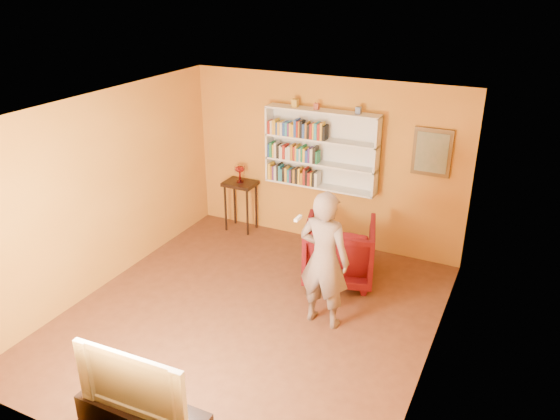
# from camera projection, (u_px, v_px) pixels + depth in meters

# --- Properties ---
(room_shell) EXTENTS (5.30, 5.80, 2.88)m
(room_shell) POSITION_uv_depth(u_px,v_px,m) (248.00, 247.00, 6.68)
(room_shell) COLOR #4F2B19
(room_shell) RESTS_ON ground
(bookshelf) EXTENTS (1.80, 0.29, 1.23)m
(bookshelf) POSITION_uv_depth(u_px,v_px,m) (322.00, 149.00, 8.43)
(bookshelf) COLOR silver
(bookshelf) RESTS_ON room_shell
(books_row_lower) EXTENTS (0.86, 0.19, 0.27)m
(books_row_lower) POSITION_uv_depth(u_px,v_px,m) (294.00, 175.00, 8.70)
(books_row_lower) COLOR gold
(books_row_lower) RESTS_ON bookshelf
(books_row_middle) EXTENTS (0.85, 0.18, 0.26)m
(books_row_middle) POSITION_uv_depth(u_px,v_px,m) (294.00, 152.00, 8.56)
(books_row_middle) COLOR #22439D
(books_row_middle) RESTS_ON bookshelf
(books_row_upper) EXTENTS (0.96, 0.19, 0.27)m
(books_row_upper) POSITION_uv_depth(u_px,v_px,m) (298.00, 129.00, 8.37)
(books_row_upper) COLOR maroon
(books_row_upper) RESTS_ON bookshelf
(ornament_left) EXTENTS (0.09, 0.09, 0.12)m
(ornament_left) POSITION_uv_depth(u_px,v_px,m) (295.00, 103.00, 8.29)
(ornament_left) COLOR #B69334
(ornament_left) RESTS_ON bookshelf
(ornament_centre) EXTENTS (0.07, 0.07, 0.10)m
(ornament_centre) POSITION_uv_depth(u_px,v_px,m) (317.00, 106.00, 8.15)
(ornament_centre) COLOR #994233
(ornament_centre) RESTS_ON bookshelf
(ornament_right) EXTENTS (0.08, 0.08, 0.10)m
(ornament_right) POSITION_uv_depth(u_px,v_px,m) (358.00, 110.00, 7.89)
(ornament_right) COLOR slate
(ornament_right) RESTS_ON bookshelf
(framed_painting) EXTENTS (0.55, 0.05, 0.70)m
(framed_painting) POSITION_uv_depth(u_px,v_px,m) (432.00, 152.00, 7.75)
(framed_painting) COLOR #533817
(framed_painting) RESTS_ON room_shell
(console_table) EXTENTS (0.53, 0.41, 0.87)m
(console_table) POSITION_uv_depth(u_px,v_px,m) (240.00, 190.00, 9.21)
(console_table) COLOR black
(console_table) RESTS_ON ground
(ruby_lustre) EXTENTS (0.18, 0.18, 0.28)m
(ruby_lustre) POSITION_uv_depth(u_px,v_px,m) (240.00, 171.00, 9.07)
(ruby_lustre) COLOR maroon
(ruby_lustre) RESTS_ON console_table
(armchair) EXTENTS (1.21, 1.23, 0.90)m
(armchair) POSITION_uv_depth(u_px,v_px,m) (339.00, 251.00, 7.78)
(armchair) COLOR #44040C
(armchair) RESTS_ON ground
(person) EXTENTS (0.68, 0.47, 1.79)m
(person) POSITION_uv_depth(u_px,v_px,m) (324.00, 260.00, 6.63)
(person) COLOR #6A564D
(person) RESTS_ON ground
(game_remote) EXTENTS (0.04, 0.15, 0.04)m
(game_remote) POSITION_uv_depth(u_px,v_px,m) (298.00, 218.00, 6.33)
(game_remote) COLOR white
(game_remote) RESTS_ON person
(television) EXTENTS (1.14, 0.19, 0.65)m
(television) POSITION_uv_depth(u_px,v_px,m) (138.00, 377.00, 4.86)
(television) COLOR black
(television) RESTS_ON tv_cabinet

